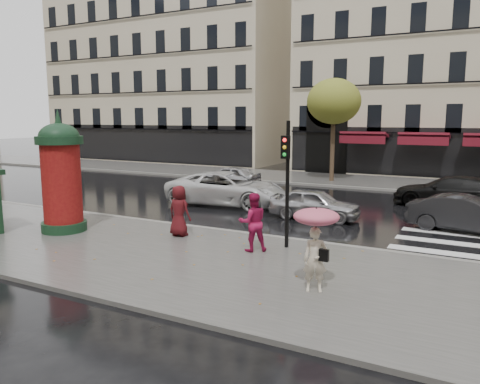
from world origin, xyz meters
The scene contains 18 objects.
ground centered at (0.00, 0.00, 0.00)m, with size 160.00×160.00×0.00m, color black.
near_sidewalk centered at (0.00, -0.50, 0.06)m, with size 90.00×7.00×0.12m, color #474744.
far_sidewalk centered at (0.00, 19.00, 0.06)m, with size 90.00×6.00×0.12m, color #474744.
near_kerb centered at (0.00, 3.00, 0.07)m, with size 90.00×0.25×0.14m, color slate.
far_kerb centered at (0.00, 16.00, 0.07)m, with size 90.00×0.25×0.14m, color slate.
zebra_crossing centered at (6.00, 9.60, 0.01)m, with size 3.60×11.75×0.01m, color silver.
bldg_far_left centered at (-22.00, 30.00, 11.31)m, with size 24.00×14.00×22.90m.
tree_far_left centered at (-2.00, 18.00, 5.17)m, with size 3.40×3.40×6.64m.
woman_umbrella centered at (3.48, -1.29, 1.47)m, with size 1.06×1.06×2.05m.
woman_red centered at (0.68, 1.06, 1.02)m, with size 0.88×0.68×1.80m, color #9B1340.
man_burgundy centered at (-2.39, 1.54, 1.00)m, with size 0.86×0.56×1.76m, color #490E13.
morris_column centered at (-6.50, 0.19, 2.21)m, with size 1.62×1.62×4.36m.
traffic_light centered at (1.45, 1.85, 2.52)m, with size 0.25×0.37×3.96m.
car_silver centered at (0.67, 6.88, 0.64)m, with size 1.50×3.74×1.27m, color #AAAAAF.
car_darkgrey centered at (6.33, 7.33, 0.67)m, with size 1.42×4.07×1.34m, color black.
car_white centered at (-4.10, 7.91, 0.81)m, with size 2.68×5.81×1.62m, color silver.
car_black centered at (5.38, 12.51, 0.73)m, with size 2.04×5.01×1.45m, color black.
car_far_silver centered at (-6.88, 13.23, 0.65)m, with size 1.53×3.80×1.30m, color #B4B4B9.
Camera 1 is at (6.85, -11.41, 4.16)m, focal length 35.00 mm.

